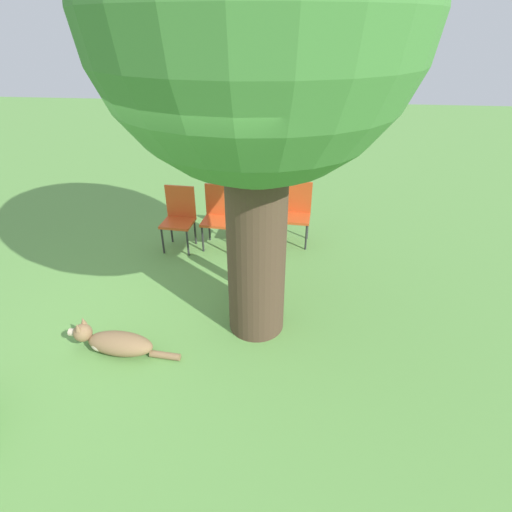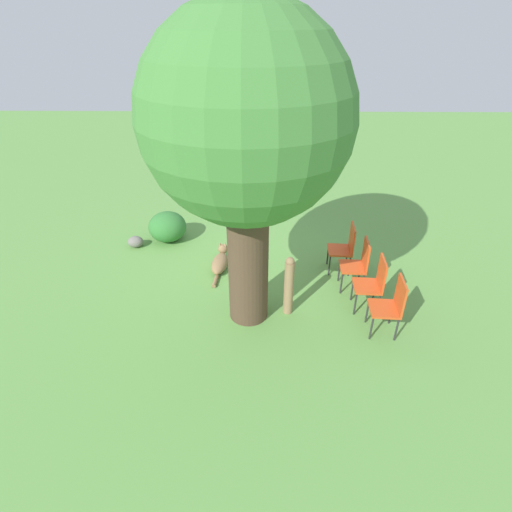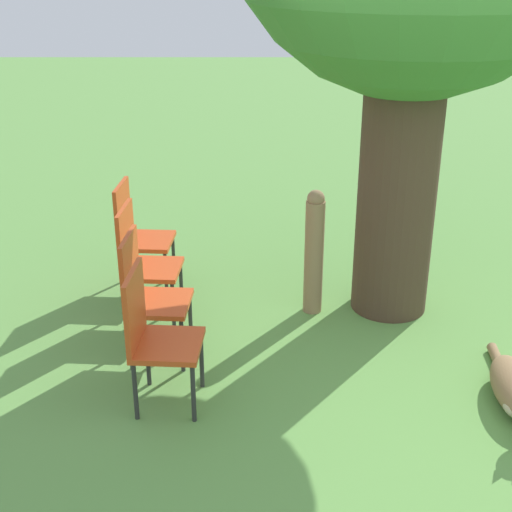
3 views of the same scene
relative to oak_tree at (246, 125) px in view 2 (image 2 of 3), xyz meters
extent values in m
plane|color=#609947|center=(0.23, -0.98, -2.97)|extent=(30.00, 30.00, 0.00)
cylinder|color=#4C3828|center=(0.00, 0.00, -1.81)|extent=(0.60, 0.60, 2.31)
sphere|color=#427F38|center=(0.00, 0.00, 0.08)|extent=(2.68, 2.68, 2.68)
ellipsoid|color=olive|center=(0.59, -1.34, -2.85)|extent=(0.34, 0.72, 0.23)
ellipsoid|color=#C6B293|center=(0.57, -1.53, -2.86)|extent=(0.26, 0.26, 0.14)
sphere|color=olive|center=(0.56, -1.74, -2.77)|extent=(0.20, 0.20, 0.19)
cylinder|color=#C6B293|center=(0.55, -1.85, -2.79)|extent=(0.09, 0.09, 0.08)
cone|color=olive|center=(0.61, -1.75, -2.66)|extent=(0.06, 0.06, 0.09)
cone|color=olive|center=(0.50, -1.74, -2.66)|extent=(0.06, 0.06, 0.09)
cylinder|color=olive|center=(0.63, -0.87, -2.93)|extent=(0.10, 0.32, 0.07)
cylinder|color=#937551|center=(-0.63, -0.07, -2.50)|extent=(0.15, 0.15, 0.93)
sphere|color=#937551|center=(-0.63, -0.07, -2.01)|extent=(0.14, 0.14, 0.14)
cube|color=#D14C1E|center=(-1.63, -1.34, -2.54)|extent=(0.45, 0.47, 0.04)
cube|color=#D14C1E|center=(-1.83, -1.32, -2.28)|extent=(0.06, 0.44, 0.48)
cylinder|color=#2D2D2D|center=(-1.44, -1.16, -2.76)|extent=(0.03, 0.03, 0.41)
cylinder|color=#2D2D2D|center=(-1.47, -1.54, -2.76)|extent=(0.03, 0.03, 0.41)
cylinder|color=#2D2D2D|center=(-1.80, -1.14, -2.76)|extent=(0.03, 0.03, 0.41)
cylinder|color=#2D2D2D|center=(-1.83, -1.52, -2.76)|extent=(0.03, 0.03, 0.41)
cube|color=#D14C1E|center=(-1.76, -0.77, -2.54)|extent=(0.45, 0.47, 0.04)
cube|color=#D14C1E|center=(-1.95, -0.76, -2.28)|extent=(0.06, 0.44, 0.48)
cylinder|color=#2D2D2D|center=(-1.56, -0.59, -2.76)|extent=(0.03, 0.03, 0.41)
cylinder|color=#2D2D2D|center=(-1.59, -0.97, -2.76)|extent=(0.03, 0.03, 0.41)
cylinder|color=#2D2D2D|center=(-1.92, -0.57, -2.76)|extent=(0.03, 0.03, 0.41)
cylinder|color=#2D2D2D|center=(-1.95, -0.95, -2.76)|extent=(0.03, 0.03, 0.41)
cube|color=#D14C1E|center=(-1.88, -0.20, -2.54)|extent=(0.45, 0.47, 0.04)
cube|color=#D14C1E|center=(-2.07, -0.19, -2.28)|extent=(0.06, 0.44, 0.48)
cylinder|color=#2D2D2D|center=(-1.69, -0.02, -2.76)|extent=(0.03, 0.03, 0.41)
cylinder|color=#2D2D2D|center=(-1.71, -0.40, -2.76)|extent=(0.03, 0.03, 0.41)
cylinder|color=#2D2D2D|center=(-2.05, 0.00, -2.76)|extent=(0.03, 0.03, 0.41)
cylinder|color=#2D2D2D|center=(-2.07, -0.38, -2.76)|extent=(0.03, 0.03, 0.41)
cube|color=#D14C1E|center=(-2.00, 0.37, -2.54)|extent=(0.45, 0.47, 0.04)
cube|color=#D14C1E|center=(-2.19, 0.38, -2.28)|extent=(0.06, 0.44, 0.48)
cylinder|color=#2D2D2D|center=(-1.81, 0.55, -2.76)|extent=(0.03, 0.03, 0.41)
cylinder|color=#2D2D2D|center=(-1.83, 0.17, -2.76)|extent=(0.03, 0.03, 0.41)
cylinder|color=#2D2D2D|center=(-2.17, 0.57, -2.76)|extent=(0.03, 0.03, 0.41)
cylinder|color=#2D2D2D|center=(-2.19, 0.19, -2.76)|extent=(0.03, 0.03, 0.41)
sphere|color=#E54C33|center=(2.35, -2.23, -2.93)|extent=(0.07, 0.07, 0.07)
ellipsoid|color=slate|center=(2.40, -2.15, -2.85)|extent=(0.31, 0.26, 0.23)
ellipsoid|color=#337533|center=(1.78, -2.46, -2.65)|extent=(0.78, 0.78, 0.63)
camera|label=1|loc=(3.49, 0.38, -0.01)|focal=28.00mm
camera|label=2|loc=(-0.19, 5.01, 1.13)|focal=28.00mm
camera|label=3|loc=(-1.08, -5.19, -0.24)|focal=50.00mm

